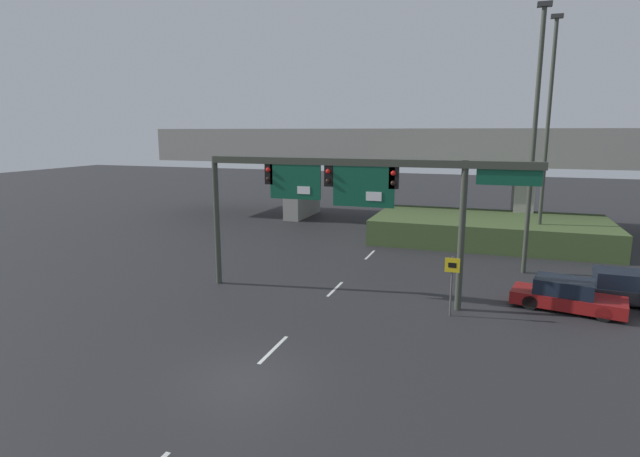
% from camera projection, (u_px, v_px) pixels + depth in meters
% --- Properties ---
extents(ground_plane, '(160.00, 160.00, 0.00)m').
position_uv_depth(ground_plane, '(245.00, 377.00, 15.72)').
color(ground_plane, '#262628').
extents(lane_markings, '(0.14, 39.03, 0.01)m').
position_uv_depth(lane_markings, '(355.00, 270.00, 27.92)').
color(lane_markings, silver).
rests_on(lane_markings, ground).
extents(signal_gantry, '(15.05, 0.44, 6.44)m').
position_uv_depth(signal_gantry, '(348.00, 187.00, 22.30)').
color(signal_gantry, '#383D33').
rests_on(signal_gantry, ground).
extents(speed_limit_sign, '(0.60, 0.11, 2.56)m').
position_uv_depth(speed_limit_sign, '(452.00, 278.00, 20.65)').
color(speed_limit_sign, '#4C4C4C').
rests_on(speed_limit_sign, ground).
extents(highway_light_pole_near, '(0.70, 0.36, 14.52)m').
position_uv_depth(highway_light_pole_near, '(547.00, 131.00, 31.13)').
color(highway_light_pole_near, '#383D33').
rests_on(highway_light_pole_near, ground).
extents(highway_light_pole_far, '(0.70, 0.36, 13.94)m').
position_uv_depth(highway_light_pole_far, '(534.00, 137.00, 25.95)').
color(highway_light_pole_far, '#383D33').
rests_on(highway_light_pole_far, ground).
extents(overpass_bridge, '(43.64, 7.21, 7.84)m').
position_uv_depth(overpass_bridge, '(405.00, 156.00, 41.54)').
color(overpass_bridge, gray).
rests_on(overpass_bridge, ground).
extents(grass_embankment, '(15.65, 8.14, 1.71)m').
position_uv_depth(grass_embankment, '(489.00, 230.00, 34.94)').
color(grass_embankment, '#42562D').
rests_on(grass_embankment, ground).
extents(parked_sedan_near_right, '(4.77, 2.59, 1.37)m').
position_uv_depth(parked_sedan_near_right, '(566.00, 295.00, 21.60)').
color(parked_sedan_near_right, maroon).
rests_on(parked_sedan_near_right, ground).
extents(parked_sedan_mid_right, '(4.85, 1.92, 1.46)m').
position_uv_depth(parked_sedan_mid_right, '(628.00, 289.00, 22.38)').
color(parked_sedan_mid_right, black).
rests_on(parked_sedan_mid_right, ground).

